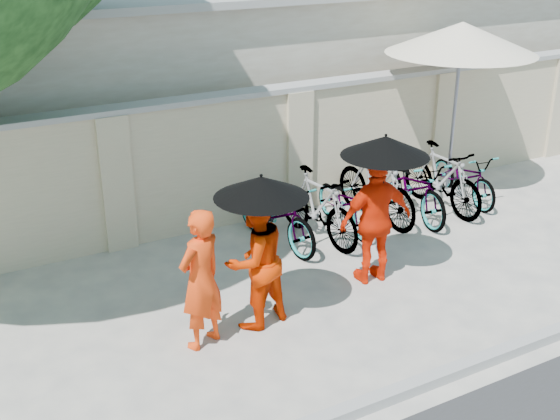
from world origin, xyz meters
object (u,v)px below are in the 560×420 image
monk_left (201,279)px  monk_center (255,260)px  monk_right (376,220)px  patio_umbrella (462,40)px

monk_left → monk_center: (0.73, 0.10, 0.01)m
monk_left → monk_center: bearing=164.9°
monk_left → monk_right: monk_right is taller
monk_left → monk_right: (2.60, 0.32, 0.04)m
monk_right → patio_umbrella: bearing=-141.1°
monk_center → patio_umbrella: size_ratio=0.57×
monk_center → patio_umbrella: 5.70m
monk_left → patio_umbrella: (5.65, 2.31, 1.84)m
monk_right → patio_umbrella: 4.07m
monk_right → monk_center: bearing=12.2°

